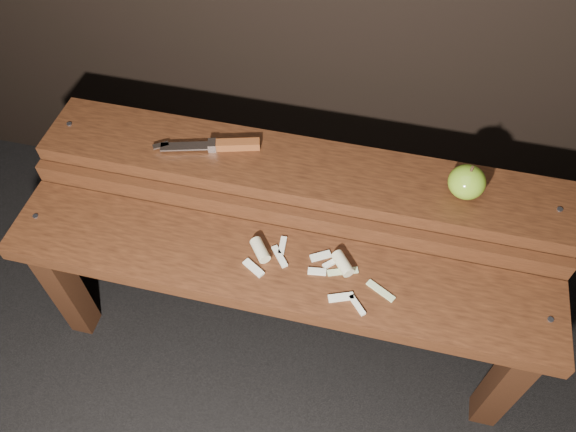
% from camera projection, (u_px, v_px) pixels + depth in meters
% --- Properties ---
extents(ground, '(60.00, 60.00, 0.00)m').
position_uv_depth(ground, '(283.00, 331.00, 1.55)').
color(ground, black).
extents(bench_front_tier, '(1.20, 0.20, 0.42)m').
position_uv_depth(bench_front_tier, '(275.00, 285.00, 1.23)').
color(bench_front_tier, black).
rests_on(bench_front_tier, ground).
extents(bench_rear_tier, '(1.20, 0.21, 0.50)m').
position_uv_depth(bench_rear_tier, '(298.00, 191.00, 1.32)').
color(bench_rear_tier, black).
rests_on(bench_rear_tier, ground).
extents(apple, '(0.08, 0.08, 0.08)m').
position_uv_depth(apple, '(467.00, 182.00, 1.18)').
color(apple, olive).
rests_on(apple, bench_rear_tier).
extents(knife, '(0.24, 0.08, 0.02)m').
position_uv_depth(knife, '(224.00, 145.00, 1.28)').
color(knife, brown).
rests_on(knife, bench_rear_tier).
extents(apple_scraps, '(0.33, 0.15, 0.03)m').
position_uv_depth(apple_scraps, '(307.00, 262.00, 1.18)').
color(apple_scraps, beige).
rests_on(apple_scraps, bench_front_tier).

